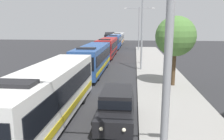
# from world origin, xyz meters

# --- Properties ---
(bus_lead) EXTENTS (2.58, 11.31, 3.21)m
(bus_lead) POSITION_xyz_m (-1.30, 12.59, 1.69)
(bus_lead) COLOR silver
(bus_lead) RESTS_ON ground_plane
(bus_second_in_line) EXTENTS (2.58, 11.37, 3.21)m
(bus_second_in_line) POSITION_xyz_m (-1.30, 25.55, 1.69)
(bus_second_in_line) COLOR #284C8C
(bus_second_in_line) RESTS_ON ground_plane
(bus_middle) EXTENTS (2.58, 11.44, 3.21)m
(bus_middle) POSITION_xyz_m (-1.30, 38.54, 1.69)
(bus_middle) COLOR maroon
(bus_middle) RESTS_ON ground_plane
(bus_fourth_in_line) EXTENTS (2.58, 10.60, 3.21)m
(bus_fourth_in_line) POSITION_xyz_m (-1.30, 51.64, 1.69)
(bus_fourth_in_line) COLOR #284C8C
(bus_fourth_in_line) RESTS_ON ground_plane
(bus_rear) EXTENTS (2.58, 11.96, 3.21)m
(bus_rear) POSITION_xyz_m (-1.30, 63.77, 1.69)
(bus_rear) COLOR silver
(bus_rear) RESTS_ON ground_plane
(white_suv) EXTENTS (1.86, 4.64, 1.90)m
(white_suv) POSITION_xyz_m (2.40, 12.81, 1.03)
(white_suv) COLOR black
(white_suv) RESTS_ON ground_plane
(box_truck_oncoming) EXTENTS (2.35, 6.99, 3.15)m
(box_truck_oncoming) POSITION_xyz_m (-4.60, 70.16, 1.70)
(box_truck_oncoming) COLOR black
(box_truck_oncoming) RESTS_ON ground_plane
(streetlamp_near) EXTENTS (6.45, 0.28, 8.62)m
(streetlamp_near) POSITION_xyz_m (4.10, 6.87, 5.44)
(streetlamp_near) COLOR gray
(streetlamp_near) RESTS_ON sidewalk
(streetlamp_mid) EXTENTS (6.19, 0.28, 8.89)m
(streetlamp_mid) POSITION_xyz_m (4.10, 27.50, 5.56)
(streetlamp_mid) COLOR gray
(streetlamp_mid) RESTS_ON sidewalk
(streetlamp_far) EXTENTS (6.24, 0.28, 8.80)m
(streetlamp_far) POSITION_xyz_m (4.10, 48.13, 5.52)
(streetlamp_far) COLOR gray
(streetlamp_far) RESTS_ON sidewalk
(roadside_tree) EXTENTS (3.38, 3.38, 5.94)m
(roadside_tree) POSITION_xyz_m (6.70, 20.63, 4.37)
(roadside_tree) COLOR #4C3823
(roadside_tree) RESTS_ON sidewalk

